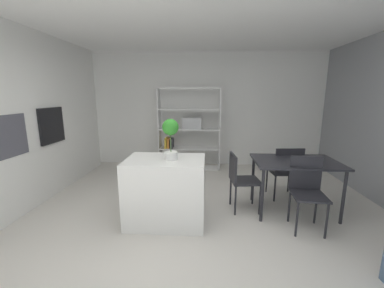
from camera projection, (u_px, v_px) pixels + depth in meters
ground_plane at (186, 229)px, 3.15m from camera, size 8.54×8.54×0.00m
back_partition at (197, 110)px, 5.89m from camera, size 6.14×0.06×2.72m
built_in_oven at (52, 125)px, 4.08m from camera, size 0.06×0.61×0.60m
kitchen_island at (166, 191)px, 3.27m from camera, size 1.05×0.71×0.90m
potted_plant_on_island at (171, 134)px, 3.09m from camera, size 0.21×0.21×0.54m
open_bookshelf at (188, 130)px, 5.58m from camera, size 1.43×0.35×1.89m
dining_table at (295, 166)px, 3.51m from camera, size 1.19×0.81×0.79m
dining_chair_near at (307, 186)px, 3.12m from camera, size 0.43×0.45×0.94m
dining_chair_far at (286, 168)px, 3.96m from camera, size 0.50×0.49×0.90m
dining_chair_island_side at (240, 177)px, 3.59m from camera, size 0.46×0.45×0.87m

